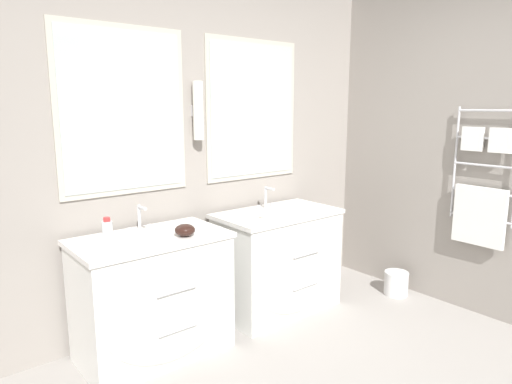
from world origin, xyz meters
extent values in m
cube|color=gray|center=(0.00, 2.02, 1.30)|extent=(4.99, 0.06, 2.60)
cube|color=#BCB7A8|center=(-0.57, 1.98, 1.58)|extent=(0.89, 0.02, 1.10)
cube|color=#B2BCBA|center=(-0.57, 1.97, 1.58)|extent=(0.82, 0.01, 1.03)
cube|color=#BCB7A8|center=(0.52, 1.98, 1.58)|extent=(0.89, 0.02, 1.10)
cube|color=#B2BCBA|center=(0.52, 1.97, 1.58)|extent=(0.82, 0.01, 1.03)
cylinder|color=white|center=(-0.03, 1.93, 1.58)|extent=(0.08, 0.08, 0.42)
cube|color=silver|center=(-0.03, 1.98, 1.58)|extent=(0.05, 0.02, 0.08)
cube|color=gray|center=(1.73, 0.89, 1.30)|extent=(0.06, 3.98, 2.60)
cylinder|color=silver|center=(1.66, 0.86, 1.18)|extent=(0.02, 0.02, 0.87)
cylinder|color=silver|center=(1.66, 0.63, 1.58)|extent=(0.02, 0.46, 0.02)
cylinder|color=silver|center=(1.66, 0.63, 1.38)|extent=(0.02, 0.46, 0.02)
cylinder|color=silver|center=(1.66, 0.63, 1.18)|extent=(0.02, 0.46, 0.02)
cylinder|color=silver|center=(1.66, 0.63, 0.98)|extent=(0.02, 0.46, 0.02)
cylinder|color=silver|center=(1.66, 0.63, 0.78)|extent=(0.02, 0.46, 0.02)
cube|color=white|center=(1.64, 0.63, 0.79)|extent=(0.04, 0.39, 0.45)
cube|color=white|center=(1.64, 0.53, 1.37)|extent=(0.04, 0.16, 0.18)
cube|color=white|center=(1.64, 0.73, 1.37)|extent=(0.04, 0.16, 0.18)
cube|color=white|center=(-0.57, 1.67, 0.39)|extent=(0.94, 0.53, 0.77)
ellipsoid|color=white|center=(-0.57, 1.41, 0.39)|extent=(0.86, 0.12, 0.65)
cube|color=white|center=(-0.57, 1.67, 0.79)|extent=(0.96, 0.55, 0.03)
ellipsoid|color=white|center=(-0.57, 1.64, 0.75)|extent=(0.40, 0.35, 0.11)
cylinder|color=silver|center=(-0.57, 1.34, 0.54)|extent=(0.26, 0.01, 0.01)
cylinder|color=silver|center=(-0.57, 1.34, 0.29)|extent=(0.26, 0.01, 0.01)
cube|color=white|center=(0.52, 1.67, 0.39)|extent=(0.94, 0.53, 0.77)
ellipsoid|color=white|center=(0.52, 1.41, 0.39)|extent=(0.86, 0.12, 0.65)
cube|color=white|center=(0.52, 1.67, 0.79)|extent=(0.96, 0.55, 0.03)
ellipsoid|color=white|center=(0.52, 1.64, 0.75)|extent=(0.40, 0.35, 0.11)
cylinder|color=silver|center=(0.52, 1.34, 0.54)|extent=(0.26, 0.01, 0.01)
cylinder|color=silver|center=(0.52, 1.34, 0.29)|extent=(0.26, 0.01, 0.01)
cylinder|color=silver|center=(-0.57, 1.81, 0.90)|extent=(0.02, 0.02, 0.18)
cylinder|color=silver|center=(-0.57, 1.76, 0.97)|extent=(0.02, 0.10, 0.02)
cylinder|color=silver|center=(-0.64, 1.81, 0.82)|extent=(0.03, 0.03, 0.04)
cylinder|color=silver|center=(-0.50, 1.81, 0.82)|extent=(0.03, 0.03, 0.04)
cylinder|color=silver|center=(0.52, 1.81, 0.90)|extent=(0.02, 0.02, 0.18)
cylinder|color=silver|center=(0.52, 1.76, 0.97)|extent=(0.02, 0.10, 0.02)
cylinder|color=silver|center=(0.45, 1.81, 0.82)|extent=(0.03, 0.03, 0.04)
cylinder|color=silver|center=(0.59, 1.81, 0.82)|extent=(0.03, 0.03, 0.04)
cylinder|color=silver|center=(-0.87, 1.58, 0.89)|extent=(0.06, 0.06, 0.16)
cylinder|color=red|center=(-0.87, 1.58, 0.98)|extent=(0.04, 0.04, 0.02)
ellipsoid|color=black|center=(-0.39, 1.53, 0.84)|extent=(0.13, 0.13, 0.08)
cube|color=white|center=(0.24, 1.53, 0.82)|extent=(0.10, 0.07, 0.02)
ellipsoid|color=#F2E5CC|center=(0.24, 1.53, 0.84)|extent=(0.06, 0.04, 0.02)
cylinder|color=silver|center=(1.50, 1.22, 0.10)|extent=(0.20, 0.20, 0.20)
torus|color=silver|center=(1.50, 1.22, 0.20)|extent=(0.21, 0.21, 0.01)
camera|label=1|loc=(-1.80, -0.92, 1.62)|focal=32.00mm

